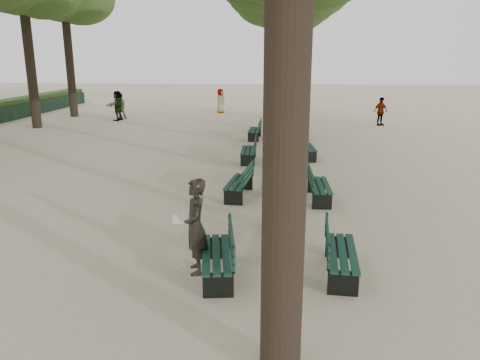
{
  "coord_description": "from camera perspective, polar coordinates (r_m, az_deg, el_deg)",
  "views": [
    {
      "loc": [
        1.38,
        -7.23,
        3.94
      ],
      "look_at": [
        0.6,
        3.0,
        1.2
      ],
      "focal_mm": 35.0,
      "sensor_mm": 36.0,
      "label": 1
    }
  ],
  "objects": [
    {
      "name": "pedestrian_a",
      "position": [
        31.23,
        -14.4,
        8.72
      ],
      "size": [
        0.83,
        0.57,
        1.59
      ],
      "primitive_type": "imported",
      "rotation": [
        0.0,
        0.0,
        3.5
      ],
      "color": "#262628",
      "rests_on": "ground"
    },
    {
      "name": "bench_left_2",
      "position": [
        17.87,
        1.03,
        3.12
      ],
      "size": [
        0.6,
        1.81,
        0.92
      ],
      "color": "black",
      "rests_on": "ground"
    },
    {
      "name": "bench_right_0",
      "position": [
        8.93,
        12.2,
        -9.65
      ],
      "size": [
        0.71,
        1.84,
        0.92
      ],
      "color": "black",
      "rests_on": "ground"
    },
    {
      "name": "bench_left_3",
      "position": [
        22.78,
        1.78,
        5.69
      ],
      "size": [
        0.62,
        1.82,
        0.92
      ],
      "color": "black",
      "rests_on": "ground"
    },
    {
      "name": "man_with_map",
      "position": [
        8.65,
        -5.43,
        -5.67
      ],
      "size": [
        0.7,
        0.79,
        1.8
      ],
      "color": "black",
      "rests_on": "ground"
    },
    {
      "name": "bench_right_3",
      "position": [
        22.93,
        7.49,
        5.63
      ],
      "size": [
        0.63,
        1.82,
        0.92
      ],
      "color": "black",
      "rests_on": "ground"
    },
    {
      "name": "pedestrian_d",
      "position": [
        33.41,
        -2.41,
        9.63
      ],
      "size": [
        0.61,
        0.89,
        1.68
      ],
      "primitive_type": "imported",
      "rotation": [
        0.0,
        0.0,
        1.2
      ],
      "color": "#262628",
      "rests_on": "ground"
    },
    {
      "name": "ground",
      "position": [
        8.35,
        -5.85,
        -13.3
      ],
      "size": [
        120.0,
        120.0,
        0.0
      ],
      "primitive_type": "plane",
      "color": "beige",
      "rests_on": "ground"
    },
    {
      "name": "pedestrian_c",
      "position": [
        28.36,
        16.76,
        8.01
      ],
      "size": [
        0.99,
        0.76,
        1.62
      ],
      "primitive_type": "imported",
      "rotation": [
        0.0,
        0.0,
        0.53
      ],
      "color": "#262628",
      "rests_on": "ground"
    },
    {
      "name": "bench_right_1",
      "position": [
        13.23,
        9.63,
        -1.36
      ],
      "size": [
        0.6,
        1.81,
        0.92
      ],
      "color": "black",
      "rests_on": "ground"
    },
    {
      "name": "bench_left_0",
      "position": [
        8.69,
        -2.8,
        -10.04
      ],
      "size": [
        0.81,
        1.86,
        0.92
      ],
      "color": "black",
      "rests_on": "ground"
    },
    {
      "name": "bench_right_2",
      "position": [
        18.62,
        8.16,
        3.45
      ],
      "size": [
        0.72,
        1.84,
        0.92
      ],
      "color": "black",
      "rests_on": "ground"
    },
    {
      "name": "bench_left_1",
      "position": [
        13.39,
        -0.14,
        -0.94
      ],
      "size": [
        0.78,
        1.86,
        0.92
      ],
      "color": "black",
      "rests_on": "ground"
    },
    {
      "name": "pedestrian_e",
      "position": [
        30.31,
        -14.67,
        8.76
      ],
      "size": [
        0.85,
        1.73,
        1.83
      ],
      "primitive_type": "imported",
      "rotation": [
        0.0,
        0.0,
        4.42
      ],
      "color": "#262628",
      "rests_on": "ground"
    },
    {
      "name": "pedestrian_b",
      "position": [
        36.29,
        5.17,
        10.2
      ],
      "size": [
        0.73,
        1.3,
        1.93
      ],
      "primitive_type": "imported",
      "rotation": [
        0.0,
        0.0,
        5.01
      ],
      "color": "#262628",
      "rests_on": "ground"
    }
  ]
}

